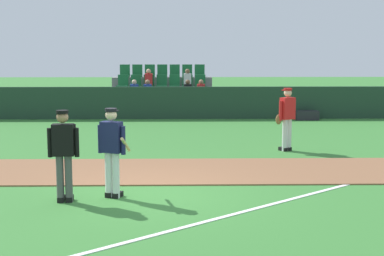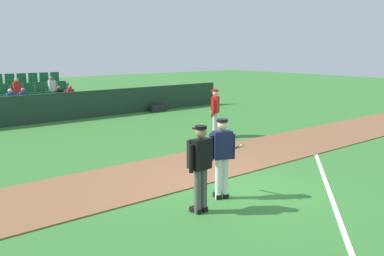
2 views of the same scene
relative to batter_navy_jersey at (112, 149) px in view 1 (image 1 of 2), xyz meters
The scene contains 9 objects.
ground_plane 1.15m from the batter_navy_jersey, 31.90° to the left, with size 80.00×80.00×0.00m, color #387A33.
infield_dirt_path 2.55m from the batter_navy_jersey, 77.30° to the left, with size 28.00×2.79×0.03m, color brown.
foul_line_chalk 3.65m from the batter_navy_jersey, ahead, with size 12.00×0.10×0.01m, color white.
dugout_fence 11.94m from the batter_navy_jersey, 87.50° to the left, with size 20.00×0.16×1.28m, color #1E3828.
stadium_bleachers 13.80m from the batter_navy_jersey, 87.81° to the left, with size 4.45×2.95×2.05m.
batter_navy_jersey is the anchor object (origin of this frame).
umpire_home_plate 0.93m from the batter_navy_jersey, 161.62° to the right, with size 0.59×0.31×1.76m.
runner_red_jersey 6.50m from the batter_navy_jersey, 48.87° to the left, with size 0.63×0.44×1.76m.
equipment_bag 13.10m from the batter_navy_jersey, 61.32° to the left, with size 0.90×0.36×0.36m, color #232328.
Camera 1 is at (0.81, -11.48, 3.01)m, focal length 54.72 mm.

